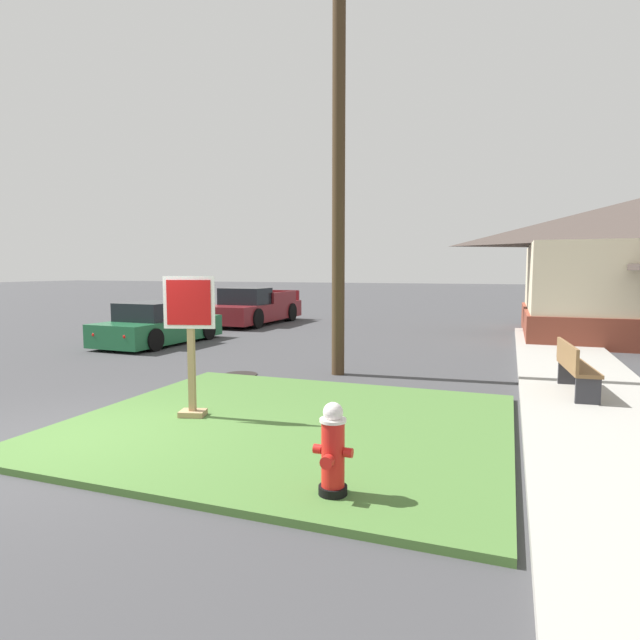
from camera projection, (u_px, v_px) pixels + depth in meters
ground_plane at (70, 444)px, 6.58m from camera, size 160.00×160.00×0.00m
grass_corner_patch at (289, 424)px, 7.29m from camera, size 5.94×5.28×0.08m
sidewalk_strip at (579, 381)px, 9.99m from camera, size 2.20×17.64×0.12m
fire_hydrant at (333, 451)px, 4.87m from camera, size 0.38×0.34×0.88m
stop_sign at (191, 349)px, 7.43m from camera, size 0.72×0.37×2.02m
manhole_cover at (241, 374)px, 10.88m from camera, size 0.70×0.70×0.02m
parked_sedan_green at (158, 326)px, 15.42m from camera, size 1.97×4.14×1.25m
pickup_truck_maroon at (253, 309)px, 21.11m from camera, size 2.16×5.26×1.48m
street_bench at (574, 366)px, 8.72m from camera, size 0.55×1.66×0.85m
utility_pole at (339, 98)px, 10.41m from camera, size 1.51×0.27×10.80m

